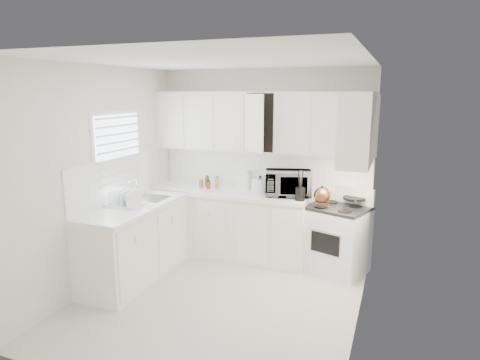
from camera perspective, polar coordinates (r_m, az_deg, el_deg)
The scene contains 31 objects.
floor at distance 4.90m, azimuth -3.04°, elevation -16.09°, with size 3.20×3.20×0.00m, color silver.
ceiling at distance 4.34m, azimuth -3.44°, elevation 15.86°, with size 3.20×3.20×0.00m, color white.
wall_back at distance 5.91m, azimuth 3.12°, elevation 2.16°, with size 3.00×3.00×0.00m, color white.
wall_front at distance 3.11m, azimuth -15.46°, elevation -7.31°, with size 3.00×3.00×0.00m, color white.
wall_left at distance 5.23m, azimuth -18.42°, elevation 0.27°, with size 3.20×3.20×0.00m, color white.
wall_right at distance 4.08m, azimuth 16.40°, elevation -2.77°, with size 3.20×3.20×0.00m, color white.
window_blinds at distance 5.44m, azimuth -16.11°, elevation 3.53°, with size 0.06×0.96×1.06m, color white, non-canonical shape.
lower_cabinets_back at distance 5.97m, azimuth -1.45°, elevation -6.13°, with size 2.22×0.60×0.90m, color white, non-canonical shape.
lower_cabinets_left at distance 5.43m, azimuth -14.00°, elevation -8.37°, with size 0.60×1.60×0.90m, color white, non-canonical shape.
countertop_back at distance 5.83m, azimuth -1.51°, elevation -1.72°, with size 2.24×0.64×0.05m, color white.
countertop_left at distance 5.28m, azimuth -14.17°, elevation -3.55°, with size 0.64×1.62×0.05m, color white.
backsplash_back at distance 5.91m, azimuth 3.08°, elevation 1.43°, with size 2.98×0.02×0.55m, color white.
backsplash_left at distance 5.39m, azimuth -16.95°, elevation -0.12°, with size 0.02×1.60×0.55m, color white.
upper_cabinets_back at distance 5.72m, azimuth 2.64°, elevation 3.87°, with size 3.00×0.33×0.80m, color white, non-canonical shape.
upper_cabinets_right at distance 4.85m, azimuth 15.42°, elevation 2.00°, with size 0.33×0.90×0.80m, color white, non-canonical shape.
sink at distance 5.53m, azimuth -12.17°, elevation -1.21°, with size 0.42×0.38×0.30m, color gray, non-canonical shape.
stove at distance 5.56m, azimuth 13.00°, elevation -6.67°, with size 0.72×0.59×1.11m, color white, non-canonical shape.
tea_kettle at distance 5.30m, azimuth 11.08°, elevation -1.87°, with size 0.25×0.22×0.24m, color brown, non-canonical shape.
frying_pan at distance 5.58m, azimuth 15.25°, elevation -2.32°, with size 0.29×0.48×0.04m, color black, non-canonical shape.
microwave at distance 5.57m, azimuth 6.56°, elevation -0.06°, with size 0.59×0.33×0.40m, color gray.
rice_cooker at distance 5.70m, azimuth 2.76°, elevation -0.57°, with size 0.24×0.24×0.24m, color white, non-canonical shape.
paper_towel at distance 5.94m, azimuth 0.95°, elevation 0.12°, with size 0.12×0.12×0.27m, color white.
utensil_crock at distance 5.32m, azimuth 8.20°, elevation -0.67°, with size 0.13×0.13×0.40m, color black, non-canonical shape.
dish_rack at distance 5.22m, azimuth -15.40°, elevation -2.18°, with size 0.42×0.32×0.23m, color white, non-canonical shape.
spice_left_0 at distance 6.11m, azimuth -5.04°, elevation -0.26°, with size 0.06×0.06×0.13m, color olive.
spice_left_1 at distance 6.00m, azimuth -4.77°, elevation -0.48°, with size 0.06×0.06×0.13m, color #2E6521.
spice_left_2 at distance 6.05m, azimuth -3.76°, elevation -0.37°, with size 0.06×0.06×0.13m, color red.
spice_left_3 at distance 5.94m, azimuth -3.46°, elevation -0.60°, with size 0.06×0.06×0.13m, color gold.
sauce_right_0 at distance 5.68m, azimuth 8.24°, elevation -0.97°, with size 0.06×0.06×0.19m, color red.
sauce_right_1 at distance 5.61m, azimuth 8.65°, elevation -1.15°, with size 0.06×0.06×0.19m, color gold.
sauce_right_2 at distance 5.66m, azimuth 9.32°, elevation -1.06°, with size 0.06×0.06×0.19m, color brown.
Camera 1 is at (1.78, -3.95, 2.30)m, focal length 31.44 mm.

